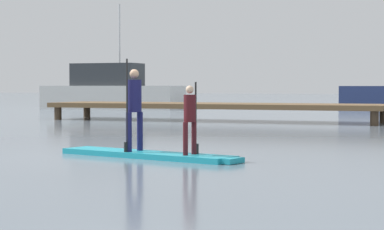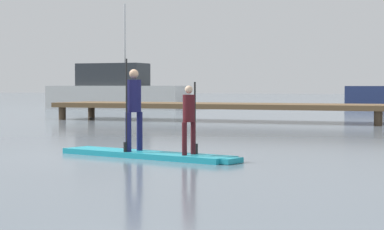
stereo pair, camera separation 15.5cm
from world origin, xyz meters
TOP-DOWN VIEW (x-y plane):
  - ground_plane at (0.00, 0.00)m, footprint 240.00×240.00m
  - paddleboard_near at (0.70, 0.03)m, footprint 3.79×1.53m
  - paddler_adult at (0.37, 0.11)m, footprint 0.32×0.47m
  - paddler_child_solo at (1.59, -0.18)m, footprint 0.26×0.41m
  - fishing_boat_green_midground at (-13.97, 25.97)m, footprint 8.27×2.49m
  - floating_dock at (-3.16, 13.85)m, footprint 12.67×2.83m

SIDE VIEW (x-z plane):
  - ground_plane at x=0.00m, z-range 0.00..0.00m
  - paddleboard_near at x=0.70m, z-range 0.00..0.10m
  - floating_dock at x=-3.16m, z-range 0.23..0.90m
  - paddler_child_solo at x=1.59m, z-range 0.15..1.41m
  - paddler_adult at x=0.37m, z-range 0.12..1.80m
  - fishing_boat_green_midground at x=-13.97m, z-range -1.99..4.03m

